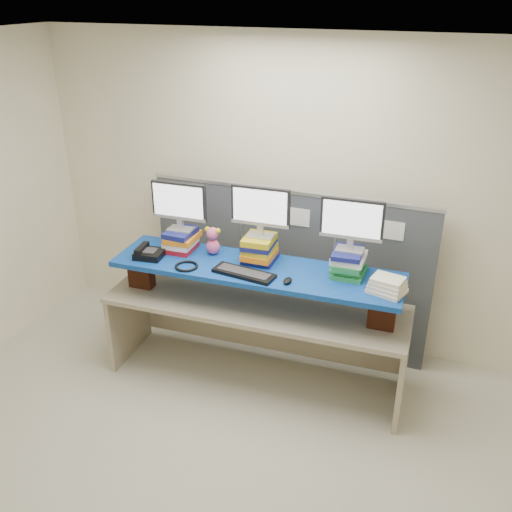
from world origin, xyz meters
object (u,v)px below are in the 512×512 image
at_px(monitor_right, 352,222).
at_px(keyboard, 244,273).
at_px(desk, 256,318).
at_px(monitor_left, 179,204).
at_px(monitor_center, 260,209).
at_px(blue_board, 256,270).
at_px(desk_phone, 149,253).

bearing_deg(monitor_right, keyboard, -160.46).
distance_m(desk, monitor_left, 1.14).
distance_m(monitor_left, keyboard, 0.82).
distance_m(monitor_center, keyboard, 0.52).
distance_m(desk, keyboard, 0.51).
bearing_deg(monitor_left, blue_board, -9.52).
bearing_deg(monitor_right, blue_board, -170.60).
bearing_deg(monitor_right, desk, -170.60).
distance_m(desk, monitor_center, 0.94).
xyz_separation_m(desk, monitor_center, (-0.01, 0.12, 0.93)).
bearing_deg(keyboard, monitor_center, 90.27).
xyz_separation_m(monitor_left, desk_phone, (-0.18, -0.23, -0.38)).
height_order(monitor_center, keyboard, monitor_center).
bearing_deg(monitor_left, keyboard, -22.35).
relative_size(monitor_center, desk_phone, 1.93).
height_order(blue_board, desk_phone, desk_phone).
xyz_separation_m(blue_board, desk_phone, (-0.90, -0.15, 0.06)).
distance_m(monitor_left, monitor_right, 1.42).
height_order(desk, monitor_right, monitor_right).
height_order(monitor_center, monitor_right, monitor_center).
height_order(monitor_left, monitor_right, monitor_right).
bearing_deg(desk, blue_board, 92.47).
height_order(monitor_left, keyboard, monitor_left).
bearing_deg(monitor_center, monitor_right, 0.00).
bearing_deg(desk, monitor_left, 170.48).
xyz_separation_m(desk, monitor_right, (0.71, 0.15, 0.91)).
height_order(blue_board, monitor_center, monitor_center).
xyz_separation_m(monitor_center, monitor_right, (0.72, 0.04, -0.02)).
xyz_separation_m(keyboard, desk_phone, (-0.86, 0.01, 0.02)).
height_order(desk, keyboard, keyboard).
relative_size(monitor_right, desk_phone, 1.93).
bearing_deg(desk, monitor_center, 91.46).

